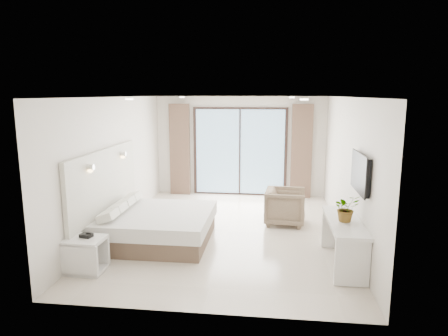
# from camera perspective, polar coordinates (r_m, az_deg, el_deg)

# --- Properties ---
(ground) EXTENTS (6.20, 6.20, 0.00)m
(ground) POSITION_cam_1_polar(r_m,az_deg,el_deg) (8.22, 0.51, -9.06)
(ground) COLOR beige
(ground) RESTS_ON ground
(room_shell) EXTENTS (4.62, 6.22, 2.72)m
(room_shell) POSITION_cam_1_polar(r_m,az_deg,el_deg) (8.50, -0.33, 2.58)
(room_shell) COLOR silver
(room_shell) RESTS_ON ground
(bed) EXTENTS (2.03, 1.93, 0.71)m
(bed) POSITION_cam_1_polar(r_m,az_deg,el_deg) (7.73, -9.73, -8.17)
(bed) COLOR brown
(bed) RESTS_ON ground
(nightstand) EXTENTS (0.62, 0.52, 0.54)m
(nightstand) POSITION_cam_1_polar(r_m,az_deg,el_deg) (6.76, -19.24, -11.63)
(nightstand) COLOR silver
(nightstand) RESTS_ON ground
(phone) EXTENTS (0.20, 0.18, 0.06)m
(phone) POSITION_cam_1_polar(r_m,az_deg,el_deg) (6.68, -19.08, -9.09)
(phone) COLOR black
(phone) RESTS_ON nightstand
(console_desk) EXTENTS (0.52, 1.65, 0.77)m
(console_desk) POSITION_cam_1_polar(r_m,az_deg,el_deg) (6.79, 16.76, -8.77)
(console_desk) COLOR silver
(console_desk) RESTS_ON ground
(plant) EXTENTS (0.52, 0.55, 0.34)m
(plant) POSITION_cam_1_polar(r_m,az_deg,el_deg) (6.62, 17.02, -5.89)
(plant) COLOR #33662D
(plant) RESTS_ON console_desk
(armchair) EXTENTS (0.82, 0.87, 0.84)m
(armchair) POSITION_cam_1_polar(r_m,az_deg,el_deg) (8.67, 8.75, -5.23)
(armchair) COLOR #7C6951
(armchair) RESTS_ON ground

